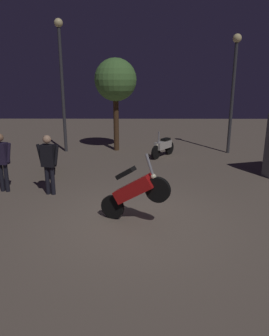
{
  "coord_description": "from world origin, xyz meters",
  "views": [
    {
      "loc": [
        0.08,
        -6.5,
        3.09
      ],
      "look_at": [
        0.02,
        0.94,
        1.0
      ],
      "focal_mm": 33.17,
      "sensor_mm": 36.0,
      "label": 1
    }
  ],
  "objects_px": {
    "streetlamp_far": "(61,71)",
    "person_bystander_far": "(48,160)",
    "motorcycle_black_parked_left": "(52,161)",
    "person_rider_beside": "(2,157)",
    "streetlamp_near": "(234,80)",
    "motorcycle_red_foreground": "(134,191)",
    "motorcycle_white_parked_right": "(163,146)"
  },
  "relations": [
    {
      "from": "motorcycle_red_foreground",
      "to": "motorcycle_black_parked_left",
      "type": "height_order",
      "value": "motorcycle_red_foreground"
    },
    {
      "from": "motorcycle_black_parked_left",
      "to": "motorcycle_white_parked_right",
      "type": "xyz_separation_m",
      "value": [
        4.02,
        2.52,
        0.0
      ]
    },
    {
      "from": "streetlamp_far",
      "to": "motorcycle_red_foreground",
      "type": "bearing_deg",
      "value": -66.78
    },
    {
      "from": "streetlamp_near",
      "to": "motorcycle_white_parked_right",
      "type": "bearing_deg",
      "value": -165.36
    },
    {
      "from": "motorcycle_black_parked_left",
      "to": "streetlamp_near",
      "type": "xyz_separation_m",
      "value": [
        6.99,
        3.3,
        2.71
      ]
    },
    {
      "from": "person_bystander_far",
      "to": "streetlamp_near",
      "type": "relative_size",
      "value": 0.34
    },
    {
      "from": "motorcycle_white_parked_right",
      "to": "streetlamp_near",
      "type": "height_order",
      "value": "streetlamp_near"
    },
    {
      "from": "person_bystander_far",
      "to": "streetlamp_near",
      "type": "bearing_deg",
      "value": -39.73
    },
    {
      "from": "motorcycle_red_foreground",
      "to": "streetlamp_near",
      "type": "height_order",
      "value": "streetlamp_near"
    },
    {
      "from": "motorcycle_white_parked_right",
      "to": "person_rider_beside",
      "type": "height_order",
      "value": "person_rider_beside"
    },
    {
      "from": "person_bystander_far",
      "to": "motorcycle_black_parked_left",
      "type": "bearing_deg",
      "value": 24.25
    },
    {
      "from": "motorcycle_white_parked_right",
      "to": "person_rider_beside",
      "type": "distance_m",
      "value": 6.58
    },
    {
      "from": "motorcycle_red_foreground",
      "to": "motorcycle_white_parked_right",
      "type": "relative_size",
      "value": 1.16
    },
    {
      "from": "motorcycle_black_parked_left",
      "to": "person_bystander_far",
      "type": "xyz_separation_m",
      "value": [
        0.48,
        -2.04,
        0.57
      ]
    },
    {
      "from": "person_rider_beside",
      "to": "streetlamp_far",
      "type": "height_order",
      "value": "streetlamp_far"
    },
    {
      "from": "motorcycle_red_foreground",
      "to": "streetlamp_far",
      "type": "xyz_separation_m",
      "value": [
        -3.16,
        7.37,
        2.74
      ]
    },
    {
      "from": "streetlamp_near",
      "to": "streetlamp_far",
      "type": "xyz_separation_m",
      "value": [
        -7.3,
        0.24,
        0.34
      ]
    },
    {
      "from": "motorcycle_black_parked_left",
      "to": "person_rider_beside",
      "type": "relative_size",
      "value": 0.97
    },
    {
      "from": "streetlamp_far",
      "to": "person_bystander_far",
      "type": "bearing_deg",
      "value": -81.9
    },
    {
      "from": "motorcycle_white_parked_right",
      "to": "motorcycle_red_foreground",
      "type": "bearing_deg",
      "value": 25.55
    },
    {
      "from": "person_rider_beside",
      "to": "streetlamp_near",
      "type": "xyz_separation_m",
      "value": [
        7.89,
        5.1,
        2.14
      ]
    },
    {
      "from": "motorcycle_white_parked_right",
      "to": "streetlamp_far",
      "type": "distance_m",
      "value": 5.39
    },
    {
      "from": "motorcycle_red_foreground",
      "to": "streetlamp_near",
      "type": "distance_m",
      "value": 8.59
    },
    {
      "from": "person_rider_beside",
      "to": "streetlamp_far",
      "type": "bearing_deg",
      "value": 5.65
    },
    {
      "from": "streetlamp_near",
      "to": "motorcycle_red_foreground",
      "type": "bearing_deg",
      "value": -120.1
    },
    {
      "from": "person_rider_beside",
      "to": "person_bystander_far",
      "type": "xyz_separation_m",
      "value": [
        1.39,
        -0.23,
        -0.0
      ]
    },
    {
      "from": "motorcycle_black_parked_left",
      "to": "person_rider_beside",
      "type": "bearing_deg",
      "value": -40.28
    },
    {
      "from": "motorcycle_red_foreground",
      "to": "streetlamp_far",
      "type": "bearing_deg",
      "value": 136.98
    },
    {
      "from": "motorcycle_black_parked_left",
      "to": "streetlamp_far",
      "type": "height_order",
      "value": "streetlamp_far"
    },
    {
      "from": "motorcycle_white_parked_right",
      "to": "person_rider_beside",
      "type": "xyz_separation_m",
      "value": [
        -4.93,
        -4.33,
        0.57
      ]
    },
    {
      "from": "person_rider_beside",
      "to": "streetlamp_far",
      "type": "relative_size",
      "value": 0.3
    },
    {
      "from": "motorcycle_black_parked_left",
      "to": "person_rider_beside",
      "type": "xyz_separation_m",
      "value": [
        -0.91,
        -1.81,
        0.57
      ]
    }
  ]
}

